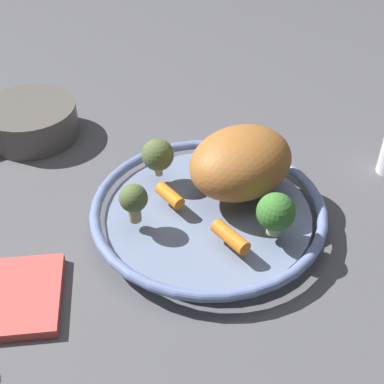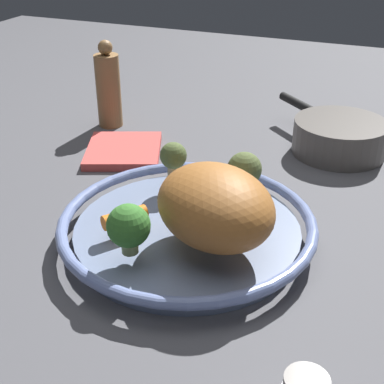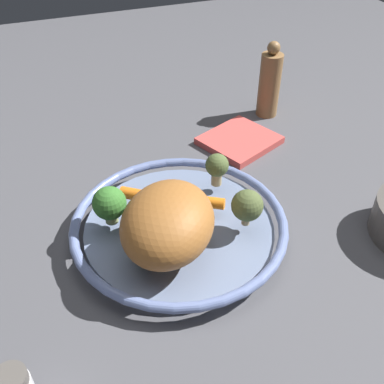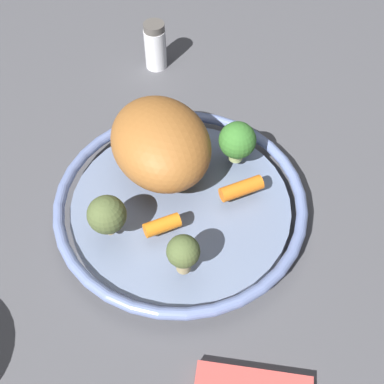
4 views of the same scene
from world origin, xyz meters
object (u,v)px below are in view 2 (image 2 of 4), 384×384
Objects in this scene: baby_carrot_center at (198,190)px; baby_carrot_near_rim at (125,217)px; saucepan at (339,137)px; serving_bowl at (187,228)px; broccoli_floret_edge at (129,227)px; broccoli_floret_small at (173,157)px; dish_towel at (124,150)px; pepper_mill at (108,88)px; broccoli_floret_mid at (244,170)px; roast_chicken_piece at (215,206)px.

baby_carrot_center is 0.79× the size of baby_carrot_near_rim.
saucepan is (-0.40, 0.20, -0.02)m from baby_carrot_near_rim.
serving_bowl is 0.11m from broccoli_floret_edge.
broccoli_floret_edge is at bearing 33.78° from baby_carrot_near_rim.
broccoli_floret_edge reaches higher than saucepan.
broccoli_floret_edge reaches higher than baby_carrot_near_rim.
broccoli_floret_small is 0.42× the size of dish_towel.
dish_towel is at bearing 38.61° from pepper_mill.
broccoli_floret_edge is at bearing 8.18° from broccoli_floret_small.
broccoli_floret_mid reaches higher than dish_towel.
baby_carrot_center is 0.12m from baby_carrot_near_rim.
baby_carrot_near_rim is 0.45m from saucepan.
saucepan reaches higher than dish_towel.
saucepan is at bearing 153.13° from baby_carrot_near_rim.
broccoli_floret_edge is at bearing -22.85° from broccoli_floret_mid.
baby_carrot_center is (-0.05, -0.01, 0.03)m from serving_bowl.
broccoli_floret_mid is at bearing 122.76° from baby_carrot_center.
dish_towel is (-0.25, -0.14, -0.04)m from baby_carrot_near_rim.
pepper_mill is 0.16m from dish_towel.
broccoli_floret_small reaches higher than saucepan.
saucepan is at bearing 158.78° from serving_bowl.
baby_carrot_center is at bearing -147.40° from roast_chicken_piece.
saucepan is 1.58× the size of dish_towel.
roast_chicken_piece is at bearing 128.00° from broccoli_floret_edge.
baby_carrot_center is at bearing -172.85° from serving_bowl.
pepper_mill is at bearing -137.11° from serving_bowl.
roast_chicken_piece is 0.95× the size of pepper_mill.
serving_bowl is 0.08m from baby_carrot_near_rim.
roast_chicken_piece is 2.73× the size of broccoli_floret_small.
roast_chicken_piece is (0.03, 0.05, 0.06)m from serving_bowl.
serving_bowl is 5.46× the size of broccoli_floret_edge.
baby_carrot_center is at bearing 149.77° from baby_carrot_near_rim.
roast_chicken_piece is 0.12m from baby_carrot_near_rim.
roast_chicken_piece is at bearing -12.82° from saucepan.
broccoli_floret_mid reaches higher than broccoli_floret_small.
dish_towel is at bearing -128.62° from broccoli_floret_small.
baby_carrot_near_rim reaches higher than serving_bowl.
broccoli_floret_mid is at bearing 56.28° from pepper_mill.
pepper_mill is at bearing -141.39° from dish_towel.
broccoli_floret_mid is 0.20m from broccoli_floret_edge.
serving_bowl is 5.61× the size of broccoli_floret_mid.
roast_chicken_piece reaches higher than baby_carrot_center.
serving_bowl reaches higher than dish_towel.
baby_carrot_near_rim is 0.07m from broccoli_floret_edge.
dish_towel is (0.15, -0.34, -0.02)m from saucepan.
broccoli_floret_small is (0.00, -0.10, 0.00)m from broccoli_floret_mid.
baby_carrot_center is (-0.09, -0.06, -0.04)m from roast_chicken_piece.
broccoli_floret_edge is 0.35m from dish_towel.
pepper_mill reaches higher than roast_chicken_piece.
broccoli_floret_mid is 0.28m from saucepan.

